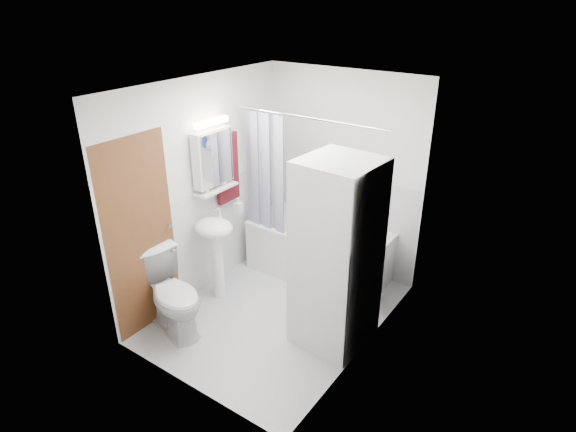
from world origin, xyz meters
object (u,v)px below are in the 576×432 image
Objects in this scene: sink at (215,240)px; washer_dryer at (336,256)px; bathtub at (319,249)px; toilet at (172,294)px.

washer_dryer is (1.43, 0.11, 0.23)m from sink.
bathtub is 1.85m from toilet.
washer_dryer is at bearing -51.61° from bathtub.
bathtub is 1.59× the size of sink.
bathtub is at bearing 132.15° from washer_dryer.
sink is (-0.70, -1.03, 0.36)m from bathtub.
toilet is (-0.66, -1.73, 0.06)m from bathtub.
sink is at bearing 17.71° from toilet.
washer_dryer is (0.73, -0.92, 0.58)m from bathtub.
bathtub is 1.29m from sink.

